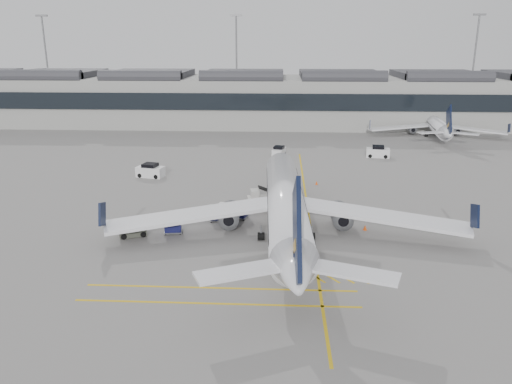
{
  "coord_description": "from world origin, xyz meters",
  "views": [
    {
      "loc": [
        6.68,
        -46.14,
        19.25
      ],
      "look_at": [
        4.17,
        3.7,
        4.0
      ],
      "focal_mm": 35.0,
      "sensor_mm": 36.0,
      "label": 1
    }
  ],
  "objects_px": {
    "belt_loader": "(264,198)",
    "pushback_tug": "(133,230)",
    "ramp_agent_b": "(273,208)",
    "baggage_cart_a": "(239,210)",
    "ramp_agent_a": "(272,204)",
    "airliner_main": "(286,205)"
  },
  "relations": [
    {
      "from": "ramp_agent_b",
      "to": "pushback_tug",
      "type": "height_order",
      "value": "ramp_agent_b"
    },
    {
      "from": "ramp_agent_b",
      "to": "belt_loader",
      "type": "bearing_deg",
      "value": -82.36
    },
    {
      "from": "belt_loader",
      "to": "pushback_tug",
      "type": "bearing_deg",
      "value": -148.79
    },
    {
      "from": "airliner_main",
      "to": "pushback_tug",
      "type": "xyz_separation_m",
      "value": [
        -15.65,
        -1.42,
        -2.46
      ]
    },
    {
      "from": "ramp_agent_a",
      "to": "airliner_main",
      "type": "bearing_deg",
      "value": -106.26
    },
    {
      "from": "airliner_main",
      "to": "ramp_agent_b",
      "type": "distance_m",
      "value": 6.39
    },
    {
      "from": "ramp_agent_b",
      "to": "pushback_tug",
      "type": "xyz_separation_m",
      "value": [
        -14.23,
        -7.2,
        -0.14
      ]
    },
    {
      "from": "ramp_agent_b",
      "to": "ramp_agent_a",
      "type": "bearing_deg",
      "value": -94.77
    },
    {
      "from": "belt_loader",
      "to": "baggage_cart_a",
      "type": "distance_m",
      "value": 6.34
    },
    {
      "from": "ramp_agent_a",
      "to": "ramp_agent_b",
      "type": "height_order",
      "value": "ramp_agent_a"
    },
    {
      "from": "ramp_agent_b",
      "to": "baggage_cart_a",
      "type": "bearing_deg",
      "value": 13.27
    },
    {
      "from": "airliner_main",
      "to": "belt_loader",
      "type": "distance_m",
      "value": 10.79
    },
    {
      "from": "airliner_main",
      "to": "ramp_agent_b",
      "type": "xyz_separation_m",
      "value": [
        -1.42,
        5.78,
        -2.31
      ]
    },
    {
      "from": "baggage_cart_a",
      "to": "pushback_tug",
      "type": "xyz_separation_m",
      "value": [
        -10.51,
        -5.77,
        -0.29
      ]
    },
    {
      "from": "airliner_main",
      "to": "ramp_agent_b",
      "type": "relative_size",
      "value": 24.65
    },
    {
      "from": "ramp_agent_a",
      "to": "ramp_agent_b",
      "type": "bearing_deg",
      "value": -115.1
    },
    {
      "from": "belt_loader",
      "to": "baggage_cart_a",
      "type": "bearing_deg",
      "value": -123.82
    },
    {
      "from": "belt_loader",
      "to": "pushback_tug",
      "type": "xyz_separation_m",
      "value": [
        -13.02,
        -11.58,
        0.05
      ]
    },
    {
      "from": "baggage_cart_a",
      "to": "pushback_tug",
      "type": "distance_m",
      "value": 11.99
    },
    {
      "from": "belt_loader",
      "to": "ramp_agent_b",
      "type": "xyz_separation_m",
      "value": [
        1.21,
        -4.38,
        0.2
      ]
    },
    {
      "from": "airliner_main",
      "to": "belt_loader",
      "type": "bearing_deg",
      "value": 102.47
    },
    {
      "from": "airliner_main",
      "to": "pushback_tug",
      "type": "distance_m",
      "value": 15.9
    }
  ]
}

